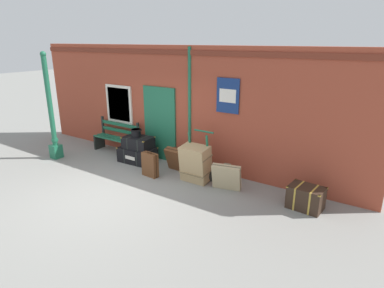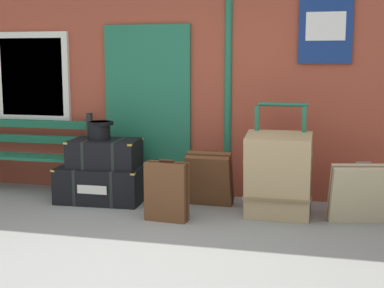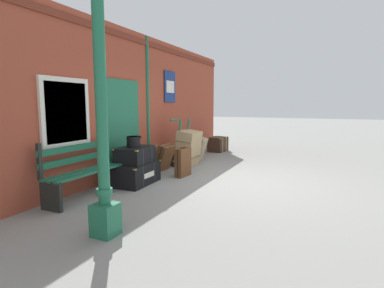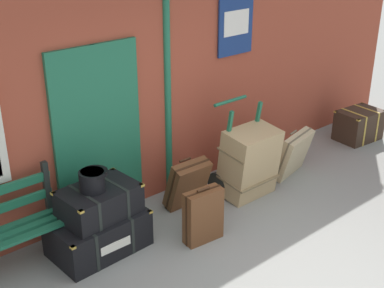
# 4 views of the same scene
# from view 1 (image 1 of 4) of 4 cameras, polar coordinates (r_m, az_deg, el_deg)

# --- Properties ---
(ground_plane) EXTENTS (60.00, 60.00, 0.00)m
(ground_plane) POSITION_cam_1_polar(r_m,az_deg,el_deg) (7.66, -14.31, -8.48)
(ground_plane) COLOR gray
(brick_facade) EXTENTS (10.40, 0.35, 3.20)m
(brick_facade) POSITION_cam_1_polar(r_m,az_deg,el_deg) (8.99, -2.90, 6.76)
(brick_facade) COLOR #9E422D
(brick_facade) RESTS_ON ground
(lamp_post) EXTENTS (0.28, 0.28, 3.04)m
(lamp_post) POSITION_cam_1_polar(r_m,az_deg,el_deg) (10.09, -23.42, 3.97)
(lamp_post) COLOR #1E6647
(lamp_post) RESTS_ON ground
(platform_bench) EXTENTS (1.60, 0.43, 1.01)m
(platform_bench) POSITION_cam_1_polar(r_m,az_deg,el_deg) (10.21, -13.04, 1.00)
(platform_bench) COLOR #1E6647
(platform_bench) RESTS_ON ground
(steamer_trunk_base) EXTENTS (1.04, 0.70, 0.43)m
(steamer_trunk_base) POSITION_cam_1_polar(r_m,az_deg,el_deg) (9.36, -9.55, -1.85)
(steamer_trunk_base) COLOR black
(steamer_trunk_base) RESTS_ON ground
(steamer_trunk_middle) EXTENTS (0.85, 0.61, 0.33)m
(steamer_trunk_middle) POSITION_cam_1_polar(r_m,az_deg,el_deg) (9.22, -9.44, 0.28)
(steamer_trunk_middle) COLOR black
(steamer_trunk_middle) RESTS_ON steamer_trunk_base
(round_hatbox) EXTENTS (0.31, 0.28, 0.22)m
(round_hatbox) POSITION_cam_1_polar(r_m,az_deg,el_deg) (9.17, -9.82, 2.02)
(round_hatbox) COLOR black
(round_hatbox) RESTS_ON steamer_trunk_middle
(porters_trolley) EXTENTS (0.71, 0.56, 1.21)m
(porters_trolley) POSITION_cam_1_polar(r_m,az_deg,el_deg) (8.09, 1.28, -4.31)
(porters_trolley) COLOR black
(porters_trolley) RESTS_ON ground
(large_brown_trunk) EXTENTS (0.70, 0.54, 0.92)m
(large_brown_trunk) POSITION_cam_1_polar(r_m,az_deg,el_deg) (7.89, 0.62, -3.43)
(large_brown_trunk) COLOR tan
(large_brown_trunk) RESTS_ON ground
(suitcase_beige) EXTENTS (0.71, 0.45, 0.65)m
(suitcase_beige) POSITION_cam_1_polar(r_m,az_deg,el_deg) (7.54, 6.08, -5.80)
(suitcase_beige) COLOR tan
(suitcase_beige) RESTS_ON ground
(suitcase_slate) EXTENTS (0.46, 0.21, 0.66)m
(suitcase_slate) POSITION_cam_1_polar(r_m,az_deg,el_deg) (8.29, -7.39, -3.63)
(suitcase_slate) COLOR brown
(suitcase_slate) RESTS_ON ground
(suitcase_cream) EXTENTS (0.52, 0.39, 0.65)m
(suitcase_cream) POSITION_cam_1_polar(r_m,az_deg,el_deg) (8.57, -2.89, -2.67)
(suitcase_cream) COLOR brown
(suitcase_cream) RESTS_ON ground
(corner_trunk) EXTENTS (0.73, 0.55, 0.49)m
(corner_trunk) POSITION_cam_1_polar(r_m,az_deg,el_deg) (7.13, 19.38, -8.89)
(corner_trunk) COLOR #332319
(corner_trunk) RESTS_ON ground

